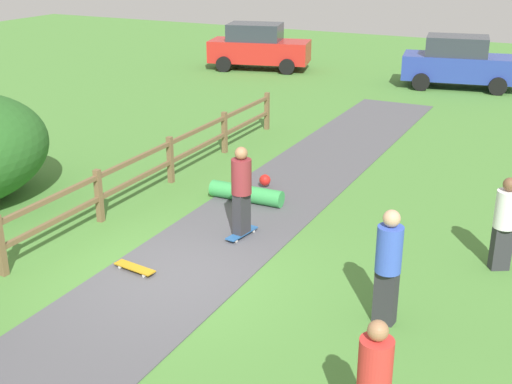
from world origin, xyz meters
TOP-DOWN VIEW (x-y plane):
  - ground_plane at (0.00, 0.00)m, footprint 60.00×60.00m
  - asphalt_path at (0.00, 0.00)m, footprint 2.40×28.00m
  - wooden_fence at (-2.60, 0.00)m, footprint 0.12×18.12m
  - skater_riding at (0.31, 1.87)m, footprint 0.43×0.82m
  - skater_fallen at (-0.45, 3.60)m, footprint 1.67×1.27m
  - skateboard_loose at (-0.67, -0.21)m, footprint 0.82×0.30m
  - bystander_white at (4.89, 2.73)m, footprint 0.52×0.52m
  - bystander_blue at (3.61, 0.17)m, footprint 0.42×0.42m
  - bystander_red at (4.23, -2.47)m, footprint 0.53×0.53m
  - parked_car_blue at (1.31, 17.44)m, footprint 4.43×2.56m
  - parked_car_red at (-7.07, 17.43)m, footprint 4.49×2.76m

SIDE VIEW (x-z plane):
  - ground_plane at x=0.00m, z-range 0.00..0.00m
  - asphalt_path at x=0.00m, z-range 0.00..0.02m
  - skateboard_loose at x=-0.67m, z-range 0.05..0.13m
  - skater_fallen at x=-0.45m, z-range 0.02..0.38m
  - wooden_fence at x=-2.60m, z-range 0.12..1.22m
  - bystander_red at x=4.23m, z-range 0.08..1.72m
  - bystander_white at x=4.89m, z-range 0.08..1.75m
  - parked_car_blue at x=1.31m, z-range 0.00..1.92m
  - parked_car_red at x=-7.07m, z-range 0.00..1.92m
  - bystander_blue at x=3.61m, z-range 0.10..1.91m
  - skater_riding at x=0.31m, z-range 0.12..1.92m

